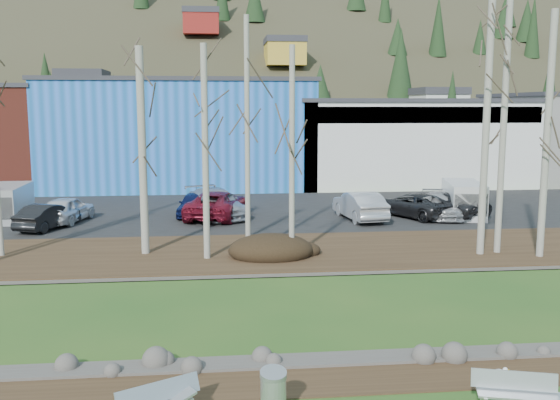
{
  "coord_description": "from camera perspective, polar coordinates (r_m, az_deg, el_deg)",
  "views": [
    {
      "loc": [
        -3.44,
        -11.33,
        6.27
      ],
      "look_at": [
        -0.82,
        13.41,
        2.5
      ],
      "focal_mm": 40.0,
      "sensor_mm": 36.0,
      "label": 1
    }
  ],
  "objects": [
    {
      "name": "car_2",
      "position": [
        34.49,
        -5.92,
        -0.41
      ],
      "size": [
        3.75,
        5.79,
        1.48
      ],
      "primitive_type": "imported",
      "rotation": [
        0.0,
        0.0,
        2.88
      ],
      "color": "maroon",
      "rests_on": "parking_lot"
    },
    {
      "name": "car_1",
      "position": [
        33.37,
        -20.48,
        -1.4
      ],
      "size": [
        2.65,
        4.11,
        1.28
      ],
      "primitive_type": "imported",
      "rotation": [
        0.0,
        0.0,
        2.78
      ],
      "color": "black",
      "rests_on": "parking_lot"
    },
    {
      "name": "building_white",
      "position": [
        52.71,
        11.05,
        5.36
      ],
      "size": [
        18.36,
        12.24,
        6.8
      ],
      "color": "silver",
      "rests_on": "ground"
    },
    {
      "name": "car_8",
      "position": [
        34.49,
        -5.67,
        -0.41
      ],
      "size": [
        3.75,
        5.79,
        1.48
      ],
      "primitive_type": "imported",
      "rotation": [
        0.0,
        0.0,
        2.88
      ],
      "color": "maroon",
      "rests_on": "parking_lot"
    },
    {
      "name": "car_7",
      "position": [
        35.76,
        14.61,
        -0.45
      ],
      "size": [
        2.67,
        4.84,
        1.33
      ],
      "primitive_type": "imported",
      "rotation": [
        0.0,
        0.0,
        -0.18
      ],
      "color": "#BBBBBD",
      "rests_on": "parking_lot"
    },
    {
      "name": "car_6",
      "position": [
        35.5,
        12.12,
        -0.42
      ],
      "size": [
        4.2,
        5.3,
        1.34
      ],
      "primitive_type": "imported",
      "rotation": [
        0.0,
        0.0,
        3.62
      ],
      "color": "#262629",
      "rests_on": "parking_lot"
    },
    {
      "name": "birch_3",
      "position": [
        25.4,
        -3.01,
        5.71
      ],
      "size": [
        0.21,
        0.21,
        9.67
      ],
      "color": "#B7B4A4",
      "rests_on": "far_bank"
    },
    {
      "name": "hillside",
      "position": [
        96.05,
        -4.1,
        15.32
      ],
      "size": [
        160.0,
        72.0,
        35.0
      ],
      "primitive_type": null,
      "color": "#383421",
      "rests_on": "ground"
    },
    {
      "name": "birch_5",
      "position": [
        24.92,
        1.1,
        4.28
      ],
      "size": [
        0.23,
        0.23,
        8.47
      ],
      "color": "#B7B4A4",
      "rests_on": "far_bank"
    },
    {
      "name": "birch_4",
      "position": [
        24.92,
        -6.84,
        4.28
      ],
      "size": [
        0.26,
        0.26,
        8.52
      ],
      "color": "#B7B4A4",
      "rests_on": "far_bank"
    },
    {
      "name": "litter_bin",
      "position": [
        13.24,
        -0.61,
        -17.45
      ],
      "size": [
        0.55,
        0.55,
        0.91
      ],
      "primitive_type": "cylinder",
      "rotation": [
        0.0,
        0.0,
        0.04
      ],
      "color": "silver",
      "rests_on": "ground"
    },
    {
      "name": "van_grey",
      "position": [
        36.71,
        -23.71,
        -0.26
      ],
      "size": [
        1.9,
        4.3,
        1.86
      ],
      "rotation": [
        0.0,
        0.0,
        0.03
      ],
      "color": "#B4B7B8",
      "rests_on": "parking_lot"
    },
    {
      "name": "near_bank_rocks",
      "position": [
        16.11,
        7.0,
        -14.37
      ],
      "size": [
        80.0,
        0.8,
        0.5
      ],
      "primitive_type": null,
      "color": "#47423D",
      "rests_on": "ground"
    },
    {
      "name": "birch_2",
      "position": [
        26.21,
        -12.47,
        4.32
      ],
      "size": [
        0.33,
        0.33,
        8.49
      ],
      "color": "#B7B4A4",
      "rests_on": "far_bank"
    },
    {
      "name": "car_4",
      "position": [
        35.27,
        -7.83,
        -0.38
      ],
      "size": [
        2.08,
        4.05,
        1.32
      ],
      "primitive_type": "imported",
      "rotation": [
        0.0,
        0.0,
        -0.14
      ],
      "color": "#101949",
      "rests_on": "parking_lot"
    },
    {
      "name": "bench_intact",
      "position": [
        14.23,
        20.96,
        -16.23
      ],
      "size": [
        1.79,
        0.96,
        0.86
      ],
      "rotation": [
        0.0,
        0.0,
        -0.28
      ],
      "color": "silver",
      "rests_on": "ground"
    },
    {
      "name": "birch_8",
      "position": [
        27.3,
        19.82,
        7.66
      ],
      "size": [
        0.27,
        0.27,
        11.8
      ],
      "color": "#B7B4A4",
      "rests_on": "far_bank"
    },
    {
      "name": "seagull",
      "position": [
        15.73,
        19.38,
        -14.71
      ],
      "size": [
        0.44,
        0.2,
        0.32
      ],
      "rotation": [
        0.0,
        0.0,
        -0.14
      ],
      "color": "gold",
      "rests_on": "ground"
    },
    {
      "name": "car_0",
      "position": [
        34.84,
        -18.93,
        -0.81
      ],
      "size": [
        2.52,
        4.41,
        1.41
      ],
      "primitive_type": "imported",
      "rotation": [
        0.0,
        0.0,
        2.93
      ],
      "color": "silver",
      "rests_on": "parking_lot"
    },
    {
      "name": "car_9",
      "position": [
        36.14,
        15.01,
        -0.36
      ],
      "size": [
        4.2,
        5.3,
        1.34
      ],
      "primitive_type": "imported",
      "rotation": [
        0.0,
        0.0,
        3.62
      ],
      "color": "#262629",
      "rests_on": "parking_lot"
    },
    {
      "name": "car_5",
      "position": [
        34.07,
        7.3,
        -0.5
      ],
      "size": [
        2.21,
        4.84,
        1.54
      ],
      "primitive_type": "imported",
      "rotation": [
        0.0,
        0.0,
        3.27
      ],
      "color": "silver",
      "rests_on": "parking_lot"
    },
    {
      "name": "birch_7",
      "position": [
        27.2,
        23.22,
        5.41
      ],
      "size": [
        0.28,
        0.28,
        9.85
      ],
      "color": "#B7B4A4",
      "rests_on": "far_bank"
    },
    {
      "name": "river",
      "position": [
        19.86,
        4.3,
        -9.81
      ],
      "size": [
        80.0,
        8.0,
        0.9
      ],
      "primitive_type": null,
      "color": "black",
      "rests_on": "ground"
    },
    {
      "name": "far_bank",
      "position": [
        26.78,
        1.5,
        -4.76
      ],
      "size": [
        80.0,
        7.0,
        0.15
      ],
      "primitive_type": "cube",
      "color": "#382616",
      "rests_on": "ground"
    },
    {
      "name": "building_blue",
      "position": [
        50.44,
        -9.0,
        6.12
      ],
      "size": [
        20.4,
        12.24,
        8.3
      ],
      "color": "#195FB0",
      "rests_on": "ground"
    },
    {
      "name": "van_white",
      "position": [
        36.24,
        16.47,
        0.04
      ],
      "size": [
        2.67,
        4.61,
        1.9
      ],
      "rotation": [
        0.0,
        0.0,
        -0.21
      ],
      "color": "white",
      "rests_on": "parking_lot"
    },
    {
      "name": "far_bank_rocks",
      "position": [
        23.73,
        2.52,
        -6.71
      ],
      "size": [
        80.0,
        0.8,
        0.46
      ],
      "primitive_type": null,
      "color": "#47423D",
      "rests_on": "ground"
    },
    {
      "name": "car_3",
      "position": [
        34.8,
        -5.91,
        -0.28
      ],
      "size": [
        3.94,
        5.75,
        1.55
      ],
      "primitive_type": "imported",
      "rotation": [
        0.0,
        0.0,
        0.37
      ],
      "color": "#AFB1B7",
      "rests_on": "parking_lot"
    },
    {
      "name": "dirt_mound",
      "position": [
        25.6,
        -0.85,
        -4.42
      ],
      "size": [
        3.51,
        2.47,
        0.69
      ],
      "primitive_type": "ellipsoid",
      "color": "black",
      "rests_on": "far_bank"
    },
    {
      "name": "dirt_strip",
      "position": [
        15.21,
        7.88,
        -15.76
      ],
      "size": [
        80.0,
        1.8,
        0.03
      ],
      "primitive_type": "cube",
      "color": "#382616",
      "rests_on": "ground"
    },
    {
      "name": "parking_lot",
      "position": [
        37.02,
        -0.63,
        -1.02
      ],
      "size": [
        80.0,
        14.0,
        0.14
      ],
      "primitive_type": "cube",
      "color": "black",
      "rests_on": "ground"
    },
    {
      "name": "birch_6",
      "position": [
        26.77,
        18.34,
        6.62
      ],
      "size": [
        0.29,
        0.29,
        10.78
      ],
      "color": "#B7B4A4",
      "rests_on": "far_bank"
    }
  ]
}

